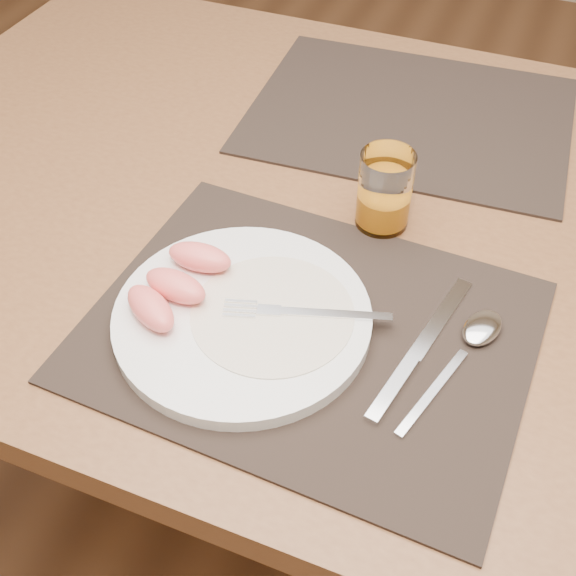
% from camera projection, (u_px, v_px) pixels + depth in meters
% --- Properties ---
extents(ground, '(5.00, 5.00, 0.00)m').
position_uv_depth(ground, '(332.00, 497.00, 1.44)').
color(ground, brown).
rests_on(ground, ground).
extents(table, '(1.40, 0.90, 0.75)m').
position_uv_depth(table, '(354.00, 253.00, 0.96)').
color(table, brown).
rests_on(table, ground).
extents(placemat_near, '(0.46, 0.37, 0.00)m').
position_uv_depth(placemat_near, '(309.00, 331.00, 0.75)').
color(placemat_near, black).
rests_on(placemat_near, table).
extents(placemat_far, '(0.47, 0.38, 0.00)m').
position_uv_depth(placemat_far, '(410.00, 114.00, 1.04)').
color(placemat_far, black).
rests_on(placemat_far, table).
extents(plate, '(0.27, 0.27, 0.02)m').
position_uv_depth(plate, '(242.00, 318.00, 0.75)').
color(plate, white).
rests_on(plate, placemat_near).
extents(plate_dressing, '(0.17, 0.17, 0.00)m').
position_uv_depth(plate_dressing, '(273.00, 313.00, 0.75)').
color(plate_dressing, white).
rests_on(plate_dressing, plate).
extents(fork, '(0.17, 0.07, 0.00)m').
position_uv_depth(fork, '(292.00, 312.00, 0.74)').
color(fork, silver).
rests_on(fork, plate).
extents(knife, '(0.06, 0.22, 0.01)m').
position_uv_depth(knife, '(414.00, 358.00, 0.72)').
color(knife, silver).
rests_on(knife, placemat_near).
extents(spoon, '(0.07, 0.19, 0.01)m').
position_uv_depth(spoon, '(475.00, 337.00, 0.74)').
color(spoon, silver).
rests_on(spoon, placemat_near).
extents(juice_glass, '(0.06, 0.06, 0.10)m').
position_uv_depth(juice_glass, '(384.00, 194.00, 0.84)').
color(juice_glass, white).
rests_on(juice_glass, placemat_near).
extents(grapefruit_wedges, '(0.09, 0.14, 0.03)m').
position_uv_depth(grapefruit_wedges, '(176.00, 283.00, 0.76)').
color(grapefruit_wedges, '#FF7468').
rests_on(grapefruit_wedges, plate).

